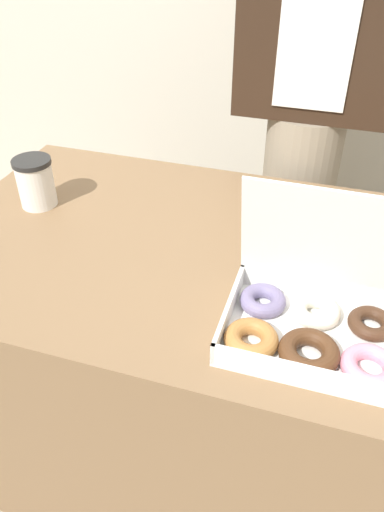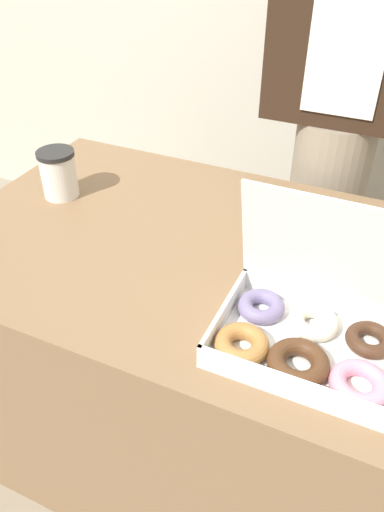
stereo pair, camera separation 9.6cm
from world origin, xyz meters
name	(u,v)px [view 2 (the right image)]	position (x,y,z in m)	size (l,w,h in m)	color
ground_plane	(187,432)	(0.00, 0.00, 0.00)	(14.00, 14.00, 0.00)	gray
table	(186,352)	(0.00, 0.00, 0.38)	(1.15, 0.79, 0.77)	brown
donut_box	(307,330)	(0.34, -0.21, 0.81)	(0.34, 0.25, 0.28)	white
coffee_cup	(59,174)	(-0.40, 0.06, 0.83)	(0.10, 0.10, 0.13)	silver
person_customer	(340,119)	(0.23, 0.57, 0.90)	(0.43, 0.24, 1.68)	gray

